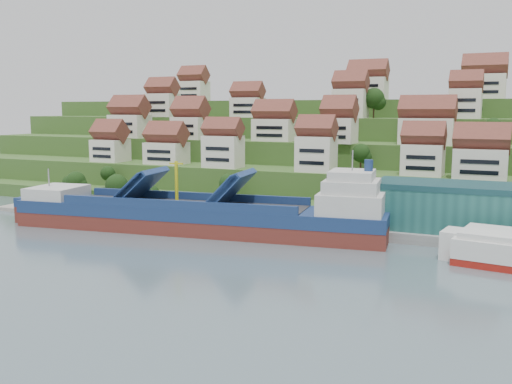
% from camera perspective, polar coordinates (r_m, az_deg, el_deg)
% --- Properties ---
extents(ground, '(300.00, 300.00, 0.00)m').
position_cam_1_polar(ground, '(123.52, 0.13, -4.71)').
color(ground, slate).
rests_on(ground, ground).
extents(quay, '(180.00, 14.00, 2.20)m').
position_cam_1_polar(quay, '(130.88, 10.90, -3.63)').
color(quay, gray).
rests_on(quay, ground).
extents(pebble_beach, '(45.00, 20.00, 1.00)m').
position_cam_1_polar(pebble_beach, '(164.68, -16.78, -1.61)').
color(pebble_beach, gray).
rests_on(pebble_beach, ground).
extents(hillside, '(260.00, 128.00, 31.00)m').
position_cam_1_polar(hillside, '(219.59, 11.36, 3.64)').
color(hillside, '#2D4C1E').
rests_on(hillside, ground).
extents(hillside_village, '(155.66, 63.25, 27.88)m').
position_cam_1_polar(hillside_village, '(175.65, 8.49, 6.85)').
color(hillside_village, white).
rests_on(hillside_village, ground).
extents(hillside_trees, '(136.06, 62.94, 31.76)m').
position_cam_1_polar(hillside_trees, '(166.07, 2.75, 4.40)').
color(hillside_trees, '#1A3812').
rests_on(hillside_trees, ground).
extents(flagpole, '(1.28, 0.16, 8.00)m').
position_cam_1_polar(flagpole, '(125.49, 9.60, -1.42)').
color(flagpole, gray).
rests_on(flagpole, quay).
extents(beach_huts, '(14.40, 3.70, 2.20)m').
position_cam_1_polar(beach_huts, '(164.83, -17.62, -1.07)').
color(beach_huts, white).
rests_on(beach_huts, pebble_beach).
extents(cargo_ship, '(87.49, 24.57, 19.29)m').
position_cam_1_polar(cargo_ship, '(129.95, -5.14, -2.48)').
color(cargo_ship, maroon).
rests_on(cargo_ship, ground).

